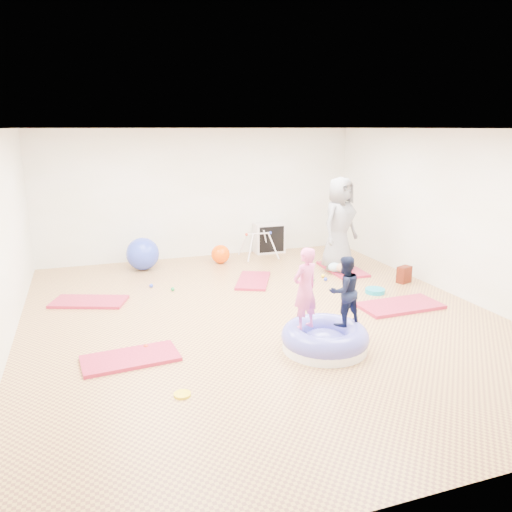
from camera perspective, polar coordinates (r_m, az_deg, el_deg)
name	(u,v)px	position (r m, az deg, el deg)	size (l,w,h in m)	color
room	(263,228)	(7.27, 0.77, 3.26)	(7.01, 8.01, 2.81)	tan
gym_mat_front_left	(130,358)	(6.54, -14.16, -11.27)	(1.18, 0.59, 0.05)	#BF2547
gym_mat_mid_left	(89,302)	(8.72, -18.53, -4.97)	(1.18, 0.59, 0.05)	#BF2547
gym_mat_center_back	(253,281)	(9.38, -0.31, -2.83)	(1.12, 0.56, 0.05)	#BF2547
gym_mat_right	(400,306)	(8.41, 16.13, -5.47)	(1.33, 0.66, 0.06)	#BF2547
gym_mat_rear_right	(342,269)	(10.28, 9.84, -1.47)	(1.24, 0.62, 0.05)	#BF2547
inflatable_cushion	(325,339)	(6.66, 7.86, -9.37)	(1.14, 1.14, 0.36)	white
child_pink	(305,285)	(6.39, 5.64, -3.31)	(0.39, 0.26, 1.08)	pink
child_navy	(345,287)	(6.60, 10.08, -3.55)	(0.46, 0.35, 0.94)	black
adult_caregiver	(339,224)	(9.98, 9.52, 3.65)	(0.90, 0.59, 1.84)	slate
infant	(337,267)	(9.92, 9.29, -1.23)	(0.36, 0.37, 0.21)	#ABD3E9
ball_pit_balls	(245,290)	(8.82, -1.24, -3.89)	(3.71, 2.67, 0.07)	#18873E
exercise_ball_blue	(143,254)	(10.36, -12.82, 0.24)	(0.66, 0.66, 0.66)	blue
exercise_ball_orange	(220,254)	(10.63, -4.08, 0.21)	(0.40, 0.40, 0.40)	#FF4B00
infant_play_gym	(258,241)	(10.98, 0.29, 1.69)	(0.75, 0.71, 0.57)	silver
cube_shelf	(269,238)	(11.49, 1.53, 2.07)	(0.69, 0.34, 0.69)	silver
balance_disc	(375,291)	(9.00, 13.44, -3.89)	(0.34, 0.34, 0.08)	#108FAC
backpack	(404,275)	(9.70, 16.57, -2.05)	(0.27, 0.17, 0.31)	maroon
yellow_toy	(182,395)	(5.66, -8.41, -15.39)	(0.19, 0.19, 0.03)	yellow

